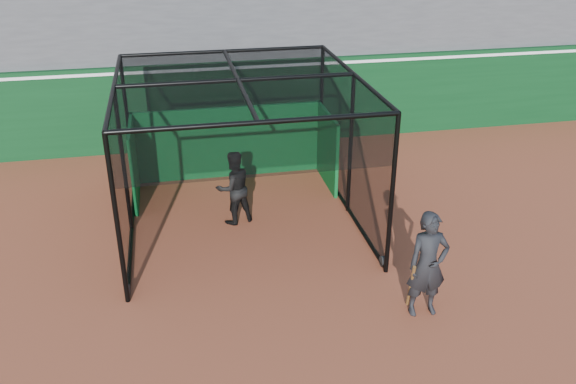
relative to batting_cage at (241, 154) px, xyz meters
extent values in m
plane|color=brown|center=(-0.02, -3.59, -1.64)|extent=(120.00, 120.00, 0.00)
cube|color=#093515|center=(-0.02, 4.91, -0.39)|extent=(50.00, 0.45, 2.50)
cube|color=white|center=(-0.02, 4.91, 0.71)|extent=(50.00, 0.50, 0.08)
cube|color=#085420|center=(0.00, 2.54, -0.69)|extent=(4.87, 0.10, 1.90)
cylinder|color=black|center=(-2.50, -2.49, -1.53)|extent=(0.08, 0.22, 0.22)
cylinder|color=black|center=(2.50, -2.49, -1.53)|extent=(0.08, 0.22, 0.22)
cylinder|color=black|center=(-2.50, 2.46, -1.53)|extent=(0.08, 0.22, 0.22)
cylinder|color=black|center=(2.50, 2.46, -1.53)|extent=(0.08, 0.22, 0.22)
imported|color=black|center=(-0.19, -0.03, -0.79)|extent=(0.99, 0.87, 1.71)
imported|color=black|center=(2.70, -4.06, -0.65)|extent=(0.73, 0.48, 1.98)
cylinder|color=#593819|center=(2.45, -4.01, -1.09)|extent=(0.16, 0.39, 1.03)
camera|label=1|loc=(-1.43, -12.30, 5.06)|focal=38.00mm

